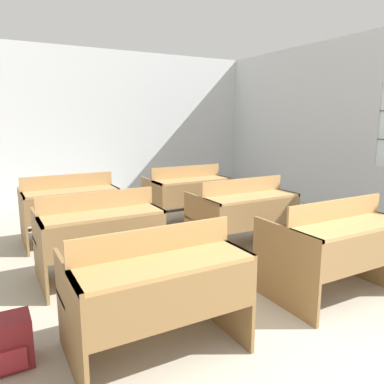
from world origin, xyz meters
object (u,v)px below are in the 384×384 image
(bench_front_left, at_px, (156,288))
(bench_second_right, at_px, (243,213))
(bench_third_left, at_px, (70,206))
(bench_second_left, at_px, (99,233))
(schoolbag, at_px, (7,343))
(bench_front_right, at_px, (334,245))
(bench_third_right, at_px, (187,193))

(bench_front_left, distance_m, bench_second_right, 2.24)
(bench_second_right, xyz_separation_m, bench_third_left, (-1.79, 1.38, 0.00))
(bench_second_left, bearing_deg, schoolbag, -130.25)
(bench_front_right, relative_size, bench_third_right, 1.00)
(bench_third_left, height_order, schoolbag, bench_third_left)
(schoolbag, bearing_deg, bench_front_right, -6.69)
(bench_second_left, xyz_separation_m, schoolbag, (-0.92, -1.09, -0.31))
(bench_front_right, xyz_separation_m, schoolbag, (-2.69, 0.32, -0.31))
(bench_front_left, xyz_separation_m, schoolbag, (-0.92, 0.32, -0.31))
(bench_front_left, bearing_deg, bench_second_left, 90.01)
(bench_front_left, relative_size, bench_third_left, 1.00)
(bench_second_right, bearing_deg, schoolbag, -158.47)
(bench_third_left, bearing_deg, schoolbag, -110.32)
(bench_front_left, xyz_separation_m, bench_front_right, (1.77, 0.00, 0.00))
(bench_second_left, relative_size, bench_second_right, 1.00)
(bench_second_left, bearing_deg, bench_second_right, -0.99)
(bench_second_left, bearing_deg, bench_front_left, -89.99)
(bench_third_left, bearing_deg, bench_second_left, -89.19)
(bench_front_left, bearing_deg, bench_third_left, 90.40)
(bench_front_left, bearing_deg, bench_second_right, 38.04)
(bench_front_left, xyz_separation_m, bench_third_left, (-0.02, 2.76, 0.00))
(bench_front_left, distance_m, schoolbag, 1.03)
(bench_front_left, relative_size, bench_front_right, 1.00)
(bench_second_right, bearing_deg, bench_front_right, -89.89)
(bench_front_right, height_order, bench_third_left, same)
(bench_third_left, xyz_separation_m, schoolbag, (-0.91, -2.44, -0.31))
(bench_second_right, bearing_deg, bench_front_left, -141.96)
(schoolbag, bearing_deg, bench_third_left, 69.68)
(bench_second_left, xyz_separation_m, bench_third_right, (1.75, 1.38, 0.00))
(bench_second_right, xyz_separation_m, schoolbag, (-2.69, -1.06, -0.31))
(bench_front_left, relative_size, bench_second_right, 1.00)
(bench_second_left, bearing_deg, bench_third_left, 90.81)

